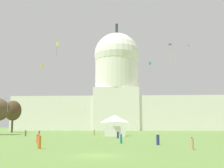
{
  "coord_description": "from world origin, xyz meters",
  "views": [
    {
      "loc": [
        2.8,
        -26.06,
        2.81
      ],
      "look_at": [
        -3.94,
        97.17,
        22.1
      ],
      "focal_mm": 43.01,
      "sensor_mm": 36.0,
      "label": 1
    }
  ],
  "objects_px": {
    "person_navy_near_tree_east": "(158,140)",
    "kite_cyan_low": "(9,100)",
    "person_teal_back_left": "(121,139)",
    "person_olive_lawn_far_left": "(26,133)",
    "person_orange_edge_east": "(39,142)",
    "kite_turquoise_mid": "(150,64)",
    "person_tan_mid_right": "(192,144)",
    "person_navy_lawn_far_right": "(118,135)",
    "kite_magenta_low": "(87,111)",
    "event_tent": "(115,125)",
    "kite_violet_mid": "(169,48)",
    "person_red_deep_crowd": "(38,139)",
    "capitol_building": "(117,96)",
    "person_red_near_tree_west": "(39,133)",
    "person_tan_aisle_center": "(94,133)",
    "kite_yellow_mid": "(57,46)",
    "tree_west_far": "(13,111)",
    "kite_gold_mid": "(42,66)",
    "kite_red_high": "(189,46)"
  },
  "relations": [
    {
      "from": "tree_west_far",
      "to": "person_navy_lawn_far_right",
      "type": "height_order",
      "value": "tree_west_far"
    },
    {
      "from": "person_olive_lawn_far_left",
      "to": "kite_violet_mid",
      "type": "distance_m",
      "value": 45.2
    },
    {
      "from": "person_navy_lawn_far_right",
      "to": "kite_violet_mid",
      "type": "relative_size",
      "value": 0.41
    },
    {
      "from": "person_orange_edge_east",
      "to": "kite_yellow_mid",
      "type": "xyz_separation_m",
      "value": [
        -8.47,
        38.23,
        24.02
      ]
    },
    {
      "from": "person_tan_mid_right",
      "to": "kite_violet_mid",
      "type": "distance_m",
      "value": 36.59
    },
    {
      "from": "event_tent",
      "to": "kite_magenta_low",
      "type": "relative_size",
      "value": 3.5
    },
    {
      "from": "person_tan_mid_right",
      "to": "kite_turquoise_mid",
      "type": "bearing_deg",
      "value": 144.36
    },
    {
      "from": "person_orange_edge_east",
      "to": "person_tan_aisle_center",
      "type": "xyz_separation_m",
      "value": [
        0.77,
        50.03,
        -0.03
      ]
    },
    {
      "from": "capitol_building",
      "to": "kite_violet_mid",
      "type": "distance_m",
      "value": 114.42
    },
    {
      "from": "person_teal_back_left",
      "to": "person_olive_lawn_far_left",
      "type": "bearing_deg",
      "value": 69.84
    },
    {
      "from": "person_red_deep_crowd",
      "to": "kite_turquoise_mid",
      "type": "xyz_separation_m",
      "value": [
        23.09,
        49.39,
        24.08
      ]
    },
    {
      "from": "event_tent",
      "to": "tree_west_far",
      "type": "bearing_deg",
      "value": 136.0
    },
    {
      "from": "kite_turquoise_mid",
      "to": "kite_gold_mid",
      "type": "height_order",
      "value": "kite_gold_mid"
    },
    {
      "from": "person_red_deep_crowd",
      "to": "person_tan_aisle_center",
      "type": "height_order",
      "value": "person_tan_aisle_center"
    },
    {
      "from": "person_red_deep_crowd",
      "to": "person_orange_edge_east",
      "type": "xyz_separation_m",
      "value": [
        3.84,
        -11.08,
        0.1
      ]
    },
    {
      "from": "capitol_building",
      "to": "kite_violet_mid",
      "type": "xyz_separation_m",
      "value": [
        16.71,
        -113.19,
        -1.18
      ]
    },
    {
      "from": "person_teal_back_left",
      "to": "kite_yellow_mid",
      "type": "xyz_separation_m",
      "value": [
        -18.4,
        27.51,
        24.04
      ]
    },
    {
      "from": "person_navy_near_tree_east",
      "to": "kite_red_high",
      "type": "bearing_deg",
      "value": 128.74
    },
    {
      "from": "event_tent",
      "to": "kite_turquoise_mid",
      "type": "relative_size",
      "value": 1.65
    },
    {
      "from": "capitol_building",
      "to": "person_olive_lawn_far_left",
      "type": "bearing_deg",
      "value": -102.11
    },
    {
      "from": "kite_gold_mid",
      "to": "person_navy_near_tree_east",
      "type": "bearing_deg",
      "value": 27.83
    },
    {
      "from": "person_olive_lawn_far_left",
      "to": "person_orange_edge_east",
      "type": "bearing_deg",
      "value": -138.77
    },
    {
      "from": "person_olive_lawn_far_left",
      "to": "capitol_building",
      "type": "bearing_deg",
      "value": 6.21
    },
    {
      "from": "person_navy_near_tree_east",
      "to": "person_tan_mid_right",
      "type": "bearing_deg",
      "value": -13.79
    },
    {
      "from": "person_red_near_tree_west",
      "to": "person_tan_aisle_center",
      "type": "height_order",
      "value": "person_tan_aisle_center"
    },
    {
      "from": "capitol_building",
      "to": "tree_west_far",
      "type": "relative_size",
      "value": 9.66
    },
    {
      "from": "kite_violet_mid",
      "to": "person_red_deep_crowd",
      "type": "bearing_deg",
      "value": -14.41
    },
    {
      "from": "person_red_deep_crowd",
      "to": "kite_violet_mid",
      "type": "bearing_deg",
      "value": 15.99
    },
    {
      "from": "tree_west_far",
      "to": "kite_red_high",
      "type": "xyz_separation_m",
      "value": [
        84.06,
        32.98,
        37.72
      ]
    },
    {
      "from": "person_teal_back_left",
      "to": "person_red_deep_crowd",
      "type": "height_order",
      "value": "person_teal_back_left"
    },
    {
      "from": "person_olive_lawn_far_left",
      "to": "kite_cyan_low",
      "type": "distance_m",
      "value": 10.73
    },
    {
      "from": "tree_west_far",
      "to": "person_teal_back_left",
      "type": "height_order",
      "value": "tree_west_far"
    },
    {
      "from": "person_orange_edge_east",
      "to": "tree_west_far",
      "type": "bearing_deg",
      "value": -16.99
    },
    {
      "from": "person_tan_mid_right",
      "to": "kite_violet_mid",
      "type": "height_order",
      "value": "kite_violet_mid"
    },
    {
      "from": "person_navy_near_tree_east",
      "to": "kite_violet_mid",
      "type": "xyz_separation_m",
      "value": [
        5.68,
        22.15,
        20.64
      ]
    },
    {
      "from": "person_tan_mid_right",
      "to": "kite_magenta_low",
      "type": "relative_size",
      "value": 0.86
    },
    {
      "from": "person_orange_edge_east",
      "to": "kite_turquoise_mid",
      "type": "xyz_separation_m",
      "value": [
        19.25,
        60.46,
        23.99
      ]
    },
    {
      "from": "person_navy_near_tree_east",
      "to": "kite_turquoise_mid",
      "type": "bearing_deg",
      "value": 140.61
    },
    {
      "from": "person_navy_near_tree_east",
      "to": "kite_cyan_low",
      "type": "xyz_separation_m",
      "value": [
        -35.63,
        28.36,
        8.85
      ]
    },
    {
      "from": "person_navy_lawn_far_right",
      "to": "kite_magenta_low",
      "type": "bearing_deg",
      "value": 17.4
    },
    {
      "from": "tree_west_far",
      "to": "person_olive_lawn_far_left",
      "type": "relative_size",
      "value": 7.83
    },
    {
      "from": "person_red_near_tree_west",
      "to": "person_navy_near_tree_east",
      "type": "bearing_deg",
      "value": -126.42
    },
    {
      "from": "person_teal_back_left",
      "to": "person_tan_aisle_center",
      "type": "height_order",
      "value": "person_tan_aisle_center"
    },
    {
      "from": "person_teal_back_left",
      "to": "kite_violet_mid",
      "type": "relative_size",
      "value": 0.41
    },
    {
      "from": "capitol_building",
      "to": "kite_gold_mid",
      "type": "height_order",
      "value": "capitol_building"
    },
    {
      "from": "kite_red_high",
      "to": "tree_west_far",
      "type": "bearing_deg",
      "value": -148.03
    },
    {
      "from": "person_tan_aisle_center",
      "to": "kite_turquoise_mid",
      "type": "relative_size",
      "value": 0.44
    },
    {
      "from": "kite_violet_mid",
      "to": "capitol_building",
      "type": "bearing_deg",
      "value": -132.48
    },
    {
      "from": "person_tan_mid_right",
      "to": "tree_west_far",
      "type": "bearing_deg",
      "value": -179.88
    },
    {
      "from": "kite_turquoise_mid",
      "to": "kite_violet_mid",
      "type": "height_order",
      "value": "kite_turquoise_mid"
    }
  ]
}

